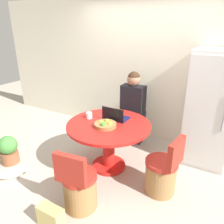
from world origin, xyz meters
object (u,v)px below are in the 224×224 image
Objects in this scene: chair_right_side at (162,174)px; person_seated at (134,105)px; laptop at (115,117)px; refrigerator at (211,109)px; handbag at (51,217)px; potted_plant at (9,149)px; chair_near_camera at (79,188)px; dining_table at (109,136)px; cat at (13,173)px; fruit_bowl at (105,125)px.

person_seated is at bearing -129.84° from chair_right_side.
laptop is at bearing -101.86° from chair_right_side.
refrigerator is 2.64m from handbag.
refrigerator is at bearing 31.36° from potted_plant.
chair_near_camera is (-1.13, -1.83, -0.60)m from refrigerator.
potted_plant is (-1.45, -0.89, -0.54)m from laptop.
handbag is (-0.87, -1.13, -0.16)m from chair_right_side.
chair_near_camera is at bearing 74.57° from handbag.
refrigerator is 1.60m from dining_table.
handbag is at bearing 67.24° from chair_near_camera.
chair_near_camera reaches higher than dining_table.
cat is at bearing 46.05° from laptop.
potted_plant is (-1.45, -0.58, -0.54)m from fruit_bowl.
person_seated is at bearing 46.25° from potted_plant.
person_seated is at bearing -174.94° from refrigerator.
dining_table is at bearing 90.41° from handbag.
person_seated is (-1.22, -0.11, -0.12)m from refrigerator.
laptop reaches higher than handbag.
chair_right_side is 1.06m from laptop.
refrigerator is at bearing 169.89° from chair_right_side.
refrigerator is at bearing -148.74° from laptop.
potted_plant is (-2.69, -1.64, -0.65)m from refrigerator.
person_seated is at bearing 5.65° from cat.
chair_right_side is at bearing -108.65° from refrigerator.
dining_table is 1.49× the size of chair_right_side.
fruit_bowl is (-0.01, -0.95, 0.01)m from person_seated.
refrigerator reaches higher than fruit_bowl.
refrigerator is 3.80× the size of potted_plant.
laptop is 0.77× the size of potted_plant.
handbag is (0.00, -1.46, -0.65)m from laptop.
dining_table is 0.25m from fruit_bowl.
dining_table is 0.93m from chair_near_camera.
refrigerator reaches higher than dining_table.
dining_table is at bearing -90.00° from chair_near_camera.
dining_table reaches higher than handbag.
person_seated reaches higher than handbag.
person_seated is at bearing -94.26° from chair_near_camera.
cat is (-2.32, -1.87, -0.80)m from refrigerator.
refrigerator is 2.23m from chair_near_camera.
chair_near_camera is 2.31× the size of laptop.
handbag is at bearing -90.06° from fruit_bowl.
refrigerator is 2.14× the size of chair_near_camera.
person_seated is (-0.86, 0.97, 0.48)m from chair_right_side.
chair_right_side is at bearing -30.44° from cat.
cat is (-1.08, -1.12, -0.70)m from laptop.
person_seated is 0.95m from fruit_bowl.
chair_right_side is at bearing 13.58° from potted_plant.
person_seated reaches higher than chair_right_side.
dining_table is at bearing 25.69° from potted_plant.
laptop is 1.79m from potted_plant.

